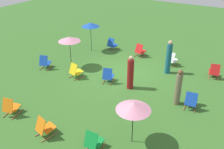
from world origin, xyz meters
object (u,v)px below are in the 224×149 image
object	(u,v)px
umbrella_0	(90,25)
person_2	(130,73)
deckchair_12	(93,142)
person_0	(169,58)
deckchair_1	(112,44)
deckchair_5	(76,71)
deckchair_2	(191,101)
deckchair_0	(140,51)
umbrella_1	(69,39)
umbrella_2	(134,106)
deckchair_7	(214,72)
deckchair_3	(45,63)
deckchair_4	(172,59)
deckchair_6	(11,107)
person_1	(178,88)
deckchair_8	(108,76)
deckchair_10	(45,128)

from	to	relation	value
umbrella_0	person_2	distance (m)	5.52
deckchair_12	person_0	size ratio (longest dim) A/B	0.44
deckchair_1	deckchair_12	xyz separation A→B (m)	(-4.24, 8.33, 0.00)
deckchair_5	deckchair_2	bearing A→B (deg)	-164.88
deckchair_0	umbrella_1	size ratio (longest dim) A/B	0.45
person_2	person_0	bearing A→B (deg)	-73.82
umbrella_2	person_0	world-z (taller)	person_0
deckchair_7	umbrella_1	bearing A→B (deg)	5.61
deckchair_3	deckchair_4	size ratio (longest dim) A/B	1.04
deckchair_0	deckchair_12	size ratio (longest dim) A/B	1.00
deckchair_3	deckchair_12	xyz separation A→B (m)	(-6.06, 3.87, 0.00)
deckchair_6	person_1	size ratio (longest dim) A/B	0.49
person_1	umbrella_2	bearing A→B (deg)	93.14
deckchair_0	deckchair_3	bearing A→B (deg)	58.70
deckchair_3	umbrella_0	xyz separation A→B (m)	(-0.71, -3.60, 1.42)
deckchair_8	umbrella_0	bearing A→B (deg)	-60.12
deckchair_8	person_2	bearing A→B (deg)	166.88
deckchair_1	person_1	bearing A→B (deg)	156.06
deckchair_5	person_0	distance (m)	5.09
deckchair_4	deckchair_10	xyz separation A→B (m)	(2.01, 8.35, 0.00)
deckchair_4	deckchair_12	world-z (taller)	same
deckchair_7	person_2	distance (m)	4.70
deckchair_2	deckchair_3	bearing A→B (deg)	-3.71
deckchair_4	deckchair_0	bearing A→B (deg)	4.18
deckchair_10	deckchair_12	size ratio (longest dim) A/B	1.02
deckchair_2	deckchair_5	distance (m)	6.08
deckchair_1	umbrella_2	bearing A→B (deg)	136.67
deckchair_4	deckchair_10	world-z (taller)	same
deckchair_4	deckchair_8	bearing A→B (deg)	71.10
deckchair_1	deckchair_7	xyz separation A→B (m)	(-6.75, 0.66, 0.00)
deckchair_7	umbrella_1	size ratio (longest dim) A/B	0.47
deckchair_3	deckchair_10	distance (m)	5.85
deckchair_3	person_2	size ratio (longest dim) A/B	0.50
deckchair_5	umbrella_2	size ratio (longest dim) A/B	0.49
deckchair_5	deckchair_8	bearing A→B (deg)	-153.79
deckchair_10	person_0	world-z (taller)	person_0
deckchair_2	person_1	distance (m)	0.78
deckchair_4	deckchair_8	xyz separation A→B (m)	(2.13, 3.69, 0.00)
umbrella_0	deckchair_7	bearing A→B (deg)	-178.52
deckchair_2	deckchair_8	world-z (taller)	same
deckchair_7	deckchair_8	bearing A→B (deg)	20.30
deckchair_3	person_1	distance (m)	7.66
deckchair_6	deckchair_12	xyz separation A→B (m)	(-4.12, -0.10, 0.00)
deckchair_2	deckchair_7	bearing A→B (deg)	-101.24
deckchair_3	umbrella_1	bearing A→B (deg)	-158.66
deckchair_10	umbrella_0	size ratio (longest dim) A/B	0.44
umbrella_1	umbrella_2	size ratio (longest dim) A/B	1.08
deckchair_5	person_1	distance (m)	5.47
deckchair_3	deckchair_7	distance (m)	9.38
umbrella_1	deckchair_2	bearing A→B (deg)	175.34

